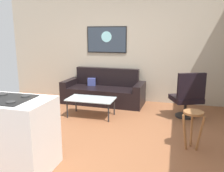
# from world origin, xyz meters

# --- Properties ---
(ground) EXTENTS (6.40, 6.40, 0.04)m
(ground) POSITION_xyz_m (0.00, 0.00, -0.02)
(ground) COLOR brown
(back_wall) EXTENTS (6.40, 0.05, 2.80)m
(back_wall) POSITION_xyz_m (0.00, 2.42, 1.40)
(back_wall) COLOR #B2A590
(back_wall) RESTS_ON ground
(couch) EXTENTS (2.08, 0.88, 0.87)m
(couch) POSITION_xyz_m (-0.36, 1.99, 0.28)
(couch) COLOR black
(couch) RESTS_ON ground
(coffee_table) EXTENTS (1.00, 0.54, 0.40)m
(coffee_table) POSITION_xyz_m (-0.31, 0.92, 0.36)
(coffee_table) COLOR silver
(coffee_table) RESTS_ON ground
(armchair) EXTENTS (0.74, 0.72, 0.98)m
(armchair) POSITION_xyz_m (1.66, 1.35, 0.48)
(armchair) COLOR black
(armchair) RESTS_ON ground
(bar_stool) EXTENTS (0.35, 0.34, 0.60)m
(bar_stool) POSITION_xyz_m (1.68, -0.05, 0.46)
(bar_stool) COLOR #946035
(bar_stool) RESTS_ON ground
(wall_painting) EXTENTS (1.07, 0.03, 0.68)m
(wall_painting) POSITION_xyz_m (-0.39, 2.38, 1.59)
(wall_painting) COLOR black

